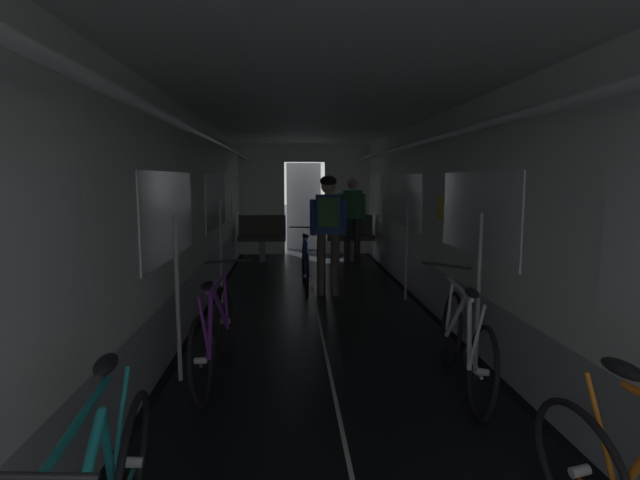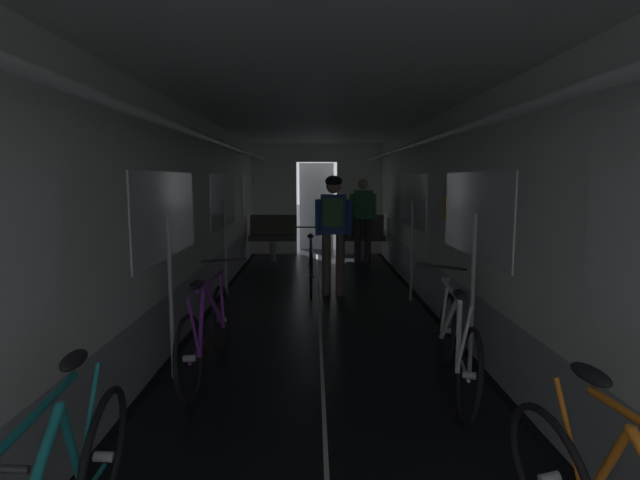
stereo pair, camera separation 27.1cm
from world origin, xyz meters
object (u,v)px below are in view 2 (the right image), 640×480
Objects in this scene: bench_seat_far_left at (273,233)px; bench_seat_far_right at (361,233)px; bicycle_purple at (207,332)px; bicycle_blue_in_aisle at (311,266)px; bicycle_white at (456,344)px; person_cyclist_aisle at (333,222)px; person_standing_near_bench at (363,215)px.

bench_seat_far_left is 1.00× the size of bench_seat_far_right.
bicycle_blue_in_aisle is at bearing 74.50° from bicycle_purple.
bicycle_white is at bearing -71.50° from bicycle_blue_in_aisle.
bicycle_white reaches higher than bicycle_blue_in_aisle.
bicycle_purple is 2.07m from bicycle_white.
bench_seat_far_left is 0.58× the size of bicycle_purple.
bench_seat_far_right reaches higher than bicycle_purple.
bicycle_purple is (-1.88, -5.92, -0.18)m from bench_seat_far_right.
bench_seat_far_right is 0.58× the size of bicycle_purple.
bicycle_white is at bearing -72.63° from bench_seat_far_left.
bench_seat_far_right reaches higher than bicycle_blue_in_aisle.
bicycle_blue_in_aisle is at bearing 140.71° from person_cyclist_aisle.
bicycle_white is at bearing -9.57° from bicycle_purple.
person_standing_near_bench is (1.89, 5.54, 0.59)m from bicycle_purple.
person_cyclist_aisle is at bearing 104.66° from bicycle_white.
bicycle_blue_in_aisle is 2.66m from person_standing_near_bench.
person_cyclist_aisle is (1.11, -3.03, 0.50)m from bench_seat_far_left.
person_standing_near_bench is at bearing -89.59° from bench_seat_far_right.
bench_seat_far_right is at bearing 69.95° from bicycle_blue_in_aisle.
bicycle_blue_in_aisle is at bearing 108.50° from bicycle_white.
person_standing_near_bench reaches higher than bicycle_blue_in_aisle.
person_cyclist_aisle is at bearing -69.83° from bench_seat_far_left.
bicycle_purple is at bearing -107.65° from bench_seat_far_right.
bicycle_purple is 1.00× the size of person_standing_near_bench.
bicycle_blue_in_aisle is (-0.32, 0.27, -0.69)m from person_cyclist_aisle.
person_standing_near_bench reaches higher than bicycle_white.
bicycle_purple is 3.27m from bicycle_blue_in_aisle.
bicycle_white is (2.04, -0.34, -0.00)m from bicycle_purple.
bicycle_white is (0.16, -6.26, -0.19)m from bench_seat_far_right.
bench_seat_far_right is at bearing 91.45° from bicycle_white.
person_standing_near_bench reaches higher than bicycle_purple.
person_cyclist_aisle is at bearing -102.74° from bench_seat_far_right.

